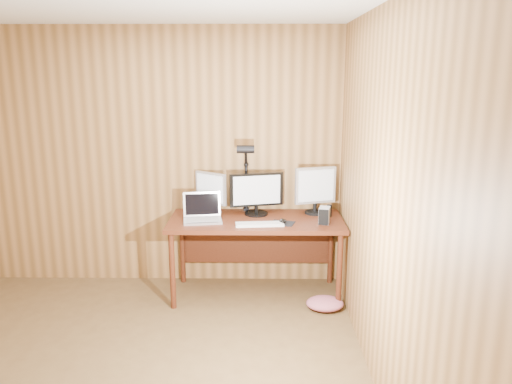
{
  "coord_description": "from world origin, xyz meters",
  "views": [
    {
      "loc": [
        0.98,
        -2.78,
        2.07
      ],
      "look_at": [
        0.93,
        1.58,
        1.02
      ],
      "focal_mm": 35.0,
      "sensor_mm": 36.0,
      "label": 1
    }
  ],
  "objects_px": {
    "monitor_center": "(256,193)",
    "monitor_left": "(211,191)",
    "speaker": "(329,211)",
    "laptop": "(202,213)",
    "phone": "(252,225)",
    "desk_lamp": "(246,168)",
    "desk": "(256,229)",
    "monitor_right": "(315,189)",
    "mouse": "(283,221)",
    "keyboard": "(260,224)",
    "hard_drive": "(324,215)"
  },
  "relations": [
    {
      "from": "monitor_left",
      "to": "keyboard",
      "type": "distance_m",
      "value": 0.65
    },
    {
      "from": "mouse",
      "to": "speaker",
      "type": "height_order",
      "value": "speaker"
    },
    {
      "from": "monitor_center",
      "to": "desk_lamp",
      "type": "distance_m",
      "value": 0.26
    },
    {
      "from": "monitor_center",
      "to": "desk_lamp",
      "type": "height_order",
      "value": "desk_lamp"
    },
    {
      "from": "phone",
      "to": "desk",
      "type": "bearing_deg",
      "value": 71.78
    },
    {
      "from": "monitor_right",
      "to": "hard_drive",
      "type": "height_order",
      "value": "monitor_right"
    },
    {
      "from": "monitor_center",
      "to": "phone",
      "type": "distance_m",
      "value": 0.4
    },
    {
      "from": "desk",
      "to": "speaker",
      "type": "bearing_deg",
      "value": 1.41
    },
    {
      "from": "hard_drive",
      "to": "keyboard",
      "type": "bearing_deg",
      "value": -159.89
    },
    {
      "from": "laptop",
      "to": "mouse",
      "type": "xyz_separation_m",
      "value": [
        0.73,
        -0.1,
        -0.04
      ]
    },
    {
      "from": "monitor_center",
      "to": "mouse",
      "type": "distance_m",
      "value": 0.41
    },
    {
      "from": "laptop",
      "to": "desk",
      "type": "bearing_deg",
      "value": 2.6
    },
    {
      "from": "monitor_center",
      "to": "desk_lamp",
      "type": "xyz_separation_m",
      "value": [
        -0.1,
        0.06,
        0.23
      ]
    },
    {
      "from": "keyboard",
      "to": "desk_lamp",
      "type": "xyz_separation_m",
      "value": [
        -0.13,
        0.41,
        0.43
      ]
    },
    {
      "from": "monitor_right",
      "to": "speaker",
      "type": "height_order",
      "value": "monitor_right"
    },
    {
      "from": "mouse",
      "to": "monitor_left",
      "type": "bearing_deg",
      "value": 167.6
    },
    {
      "from": "monitor_left",
      "to": "hard_drive",
      "type": "distance_m",
      "value": 1.11
    },
    {
      "from": "monitor_center",
      "to": "keyboard",
      "type": "xyz_separation_m",
      "value": [
        0.03,
        -0.34,
        -0.2
      ]
    },
    {
      "from": "desk",
      "to": "laptop",
      "type": "height_order",
      "value": "laptop"
    },
    {
      "from": "keyboard",
      "to": "mouse",
      "type": "xyz_separation_m",
      "value": [
        0.21,
        0.06,
        0.01
      ]
    },
    {
      "from": "monitor_left",
      "to": "mouse",
      "type": "height_order",
      "value": "monitor_left"
    },
    {
      "from": "speaker",
      "to": "laptop",
      "type": "bearing_deg",
      "value": -174.36
    },
    {
      "from": "keyboard",
      "to": "speaker",
      "type": "relative_size",
      "value": 3.83
    },
    {
      "from": "mouse",
      "to": "phone",
      "type": "height_order",
      "value": "mouse"
    },
    {
      "from": "hard_drive",
      "to": "desk_lamp",
      "type": "bearing_deg",
      "value": 168.0
    },
    {
      "from": "monitor_center",
      "to": "phone",
      "type": "xyz_separation_m",
      "value": [
        -0.03,
        -0.35,
        -0.2
      ]
    },
    {
      "from": "hard_drive",
      "to": "monitor_left",
      "type": "bearing_deg",
      "value": 176.04
    },
    {
      "from": "desk",
      "to": "desk_lamp",
      "type": "height_order",
      "value": "desk_lamp"
    },
    {
      "from": "monitor_center",
      "to": "monitor_left",
      "type": "xyz_separation_m",
      "value": [
        -0.44,
        0.05,
        0.0
      ]
    },
    {
      "from": "keyboard",
      "to": "speaker",
      "type": "height_order",
      "value": "speaker"
    },
    {
      "from": "monitor_center",
      "to": "laptop",
      "type": "relative_size",
      "value": 1.33
    },
    {
      "from": "desk",
      "to": "mouse",
      "type": "bearing_deg",
      "value": -39.63
    },
    {
      "from": "keyboard",
      "to": "desk_lamp",
      "type": "relative_size",
      "value": 0.62
    },
    {
      "from": "monitor_center",
      "to": "monitor_left",
      "type": "bearing_deg",
      "value": 159.34
    },
    {
      "from": "phone",
      "to": "mouse",
      "type": "bearing_deg",
      "value": 1.72
    },
    {
      "from": "desk",
      "to": "keyboard",
      "type": "xyz_separation_m",
      "value": [
        0.03,
        -0.26,
        0.13
      ]
    },
    {
      "from": "laptop",
      "to": "hard_drive",
      "type": "relative_size",
      "value": 2.51
    },
    {
      "from": "monitor_left",
      "to": "phone",
      "type": "height_order",
      "value": "monitor_left"
    },
    {
      "from": "laptop",
      "to": "speaker",
      "type": "xyz_separation_m",
      "value": [
        1.18,
        0.12,
        -0.0
      ]
    },
    {
      "from": "desk",
      "to": "hard_drive",
      "type": "bearing_deg",
      "value": -17.47
    },
    {
      "from": "monitor_right",
      "to": "desk_lamp",
      "type": "bearing_deg",
      "value": 161.76
    },
    {
      "from": "monitor_right",
      "to": "mouse",
      "type": "height_order",
      "value": "monitor_right"
    },
    {
      "from": "monitor_left",
      "to": "monitor_right",
      "type": "height_order",
      "value": "monitor_right"
    },
    {
      "from": "monitor_right",
      "to": "hard_drive",
      "type": "distance_m",
      "value": 0.36
    },
    {
      "from": "monitor_center",
      "to": "keyboard",
      "type": "distance_m",
      "value": 0.4
    },
    {
      "from": "desk",
      "to": "laptop",
      "type": "xyz_separation_m",
      "value": [
        -0.49,
        -0.1,
        0.18
      ]
    },
    {
      "from": "desk",
      "to": "monitor_center",
      "type": "bearing_deg",
      "value": 88.82
    },
    {
      "from": "hard_drive",
      "to": "mouse",
      "type": "bearing_deg",
      "value": -165.39
    },
    {
      "from": "hard_drive",
      "to": "desk",
      "type": "bearing_deg",
      "value": 176.11
    },
    {
      "from": "laptop",
      "to": "hard_drive",
      "type": "height_order",
      "value": "laptop"
    }
  ]
}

